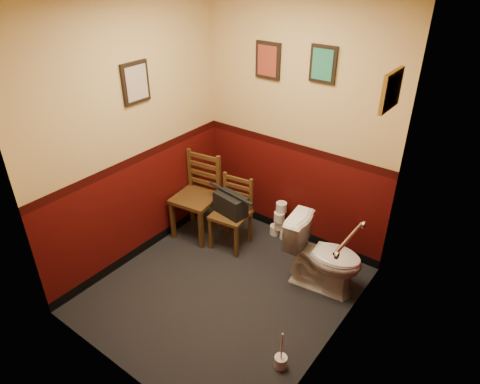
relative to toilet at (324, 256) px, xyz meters
The scene contains 16 objects.
floor 1.02m from the toilet, 138.92° to the right, with size 2.20×2.40×0.00m, color black.
wall_back 1.35m from the toilet, 141.51° to the left, with size 2.20×2.70×0.00m, color #420908.
wall_front 2.20m from the toilet, 111.50° to the right, with size 2.20×2.70×0.00m, color #420908.
wall_left 2.16m from the toilet, 160.97° to the right, with size 2.40×2.70×0.00m, color #420908.
wall_right 1.23m from the toilet, 58.80° to the right, with size 2.40×2.70×0.00m, color #420908.
grab_bar 0.78m from the toilet, 47.22° to the right, with size 0.05×0.56×0.06m.
framed_print_back_a 1.99m from the toilet, 152.71° to the left, with size 0.28×0.04×0.36m.
framed_print_back_b 1.79m from the toilet, 130.42° to the left, with size 0.26×0.04×0.34m.
framed_print_left 2.39m from the toilet, 163.66° to the right, with size 0.04×0.30×0.38m.
framed_print_right 1.72m from the toilet, ahead, with size 0.04×0.34×0.28m.
toilet is the anchor object (origin of this frame).
toilet_brush 1.10m from the toilet, 79.91° to the right, with size 0.10×0.10×0.37m.
chair_left 1.58m from the toilet, behind, with size 0.51×0.51×0.96m.
chair_right 1.13m from the toilet, behind, with size 0.42×0.42×0.81m.
handbag 1.13m from the toilet, behind, with size 0.39×0.24×0.27m.
tp_stack 0.91m from the toilet, 149.33° to the left, with size 0.26×0.16×0.45m.
Camera 1 is at (2.01, -2.43, 2.95)m, focal length 32.00 mm.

